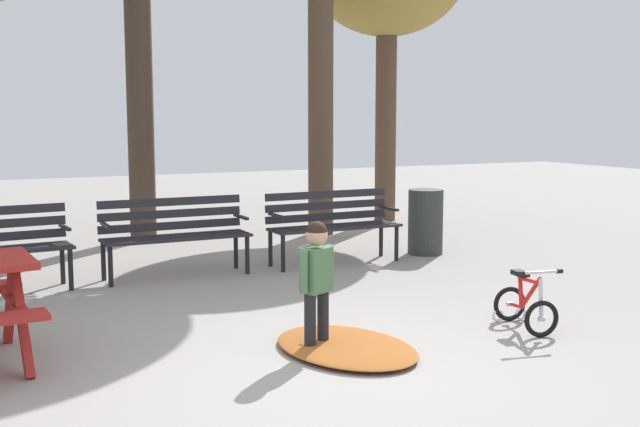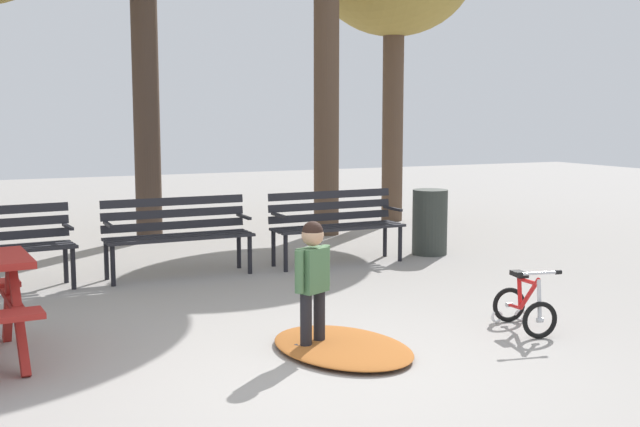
% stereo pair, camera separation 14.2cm
% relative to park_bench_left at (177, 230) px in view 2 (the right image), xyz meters
% --- Properties ---
extents(ground, '(36.00, 36.00, 0.00)m').
position_rel_park_bench_left_xyz_m(ground, '(0.00, -3.70, -0.51)').
color(ground, gray).
extents(park_bench_left, '(1.60, 0.47, 0.85)m').
position_rel_park_bench_left_xyz_m(park_bench_left, '(0.00, 0.00, 0.00)').
color(park_bench_left, '#232328').
rests_on(park_bench_left, ground).
extents(park_bench_right, '(1.61, 0.48, 0.85)m').
position_rel_park_bench_left_xyz_m(park_bench_right, '(1.90, -0.06, 0.00)').
color(park_bench_right, '#232328').
rests_on(park_bench_right, ground).
extents(child_standing, '(0.34, 0.25, 0.99)m').
position_rel_park_bench_left_xyz_m(child_standing, '(0.19, -3.17, 0.06)').
color(child_standing, black).
rests_on(child_standing, ground).
extents(kids_bicycle, '(0.45, 0.61, 0.54)m').
position_rel_park_bench_left_xyz_m(kids_bicycle, '(2.01, -3.38, -0.31)').
color(kids_bicycle, black).
rests_on(kids_bicycle, ground).
extents(leaf_pile, '(1.08, 1.41, 0.07)m').
position_rel_park_bench_left_xyz_m(leaf_pile, '(0.38, -3.28, -0.48)').
color(leaf_pile, '#9E5623').
rests_on(leaf_pile, ground).
extents(trash_bin, '(0.44, 0.44, 0.82)m').
position_rel_park_bench_left_xyz_m(trash_bin, '(3.24, -0.05, -0.10)').
color(trash_bin, '#2D332D').
rests_on(trash_bin, ground).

